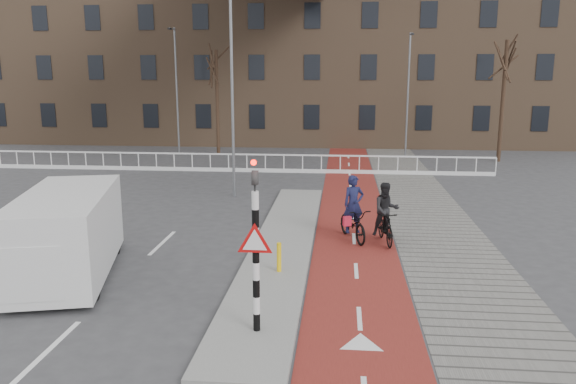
{
  "coord_description": "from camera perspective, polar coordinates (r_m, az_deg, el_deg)",
  "views": [
    {
      "loc": [
        1.03,
        -12.43,
        5.23
      ],
      "look_at": [
        -0.63,
        5.0,
        1.5
      ],
      "focal_mm": 35.0,
      "sensor_mm": 36.0,
      "label": 1
    }
  ],
  "objects": [
    {
      "name": "ground",
      "position": [
        13.52,
        0.67,
        -10.72
      ],
      "size": [
        120.0,
        120.0,
        0.0
      ],
      "primitive_type": "plane",
      "color": "#38383A",
      "rests_on": "ground"
    },
    {
      "name": "tree_mid",
      "position": [
        36.72,
        -7.2,
        8.96
      ],
      "size": [
        0.22,
        0.22,
        6.65
      ],
      "primitive_type": "cylinder",
      "color": "black",
      "rests_on": "ground"
    },
    {
      "name": "streetlight_right",
      "position": [
        35.89,
        12.07,
        9.48
      ],
      "size": [
        0.12,
        0.12,
        7.6
      ],
      "primitive_type": "cylinder",
      "color": "slate",
      "rests_on": "ground"
    },
    {
      "name": "cyclist_far",
      "position": [
        17.67,
        9.89,
        -2.66
      ],
      "size": [
        0.91,
        1.85,
        1.92
      ],
      "rotation": [
        0.0,
        0.0,
        0.16
      ],
      "color": "black",
      "rests_on": "bike_lane"
    },
    {
      "name": "tree_right",
      "position": [
        35.8,
        20.98,
        8.54
      ],
      "size": [
        0.24,
        0.24,
        7.09
      ],
      "primitive_type": "cylinder",
      "color": "black",
      "rests_on": "ground"
    },
    {
      "name": "streetlight_left",
      "position": [
        37.24,
        -11.22,
        9.91
      ],
      "size": [
        0.12,
        0.12,
        8.0
      ],
      "primitive_type": "cylinder",
      "color": "slate",
      "rests_on": "ground"
    },
    {
      "name": "bike_lane",
      "position": [
        23.04,
        6.48,
        -1.16
      ],
      "size": [
        2.5,
        60.0,
        0.01
      ],
      "primitive_type": "cube",
      "color": "maroon",
      "rests_on": "ground"
    },
    {
      "name": "bollard",
      "position": [
        14.76,
        -0.92,
        -6.63
      ],
      "size": [
        0.12,
        0.12,
        0.78
      ],
      "primitive_type": "cylinder",
      "color": "yellow",
      "rests_on": "curb_island"
    },
    {
      "name": "railing",
      "position": [
        30.44,
        -6.06,
        2.65
      ],
      "size": [
        28.0,
        0.1,
        0.99
      ],
      "color": "silver",
      "rests_on": "ground"
    },
    {
      "name": "traffic_signal",
      "position": [
        11.02,
        -3.31,
        -5.08
      ],
      "size": [
        0.8,
        0.8,
        3.68
      ],
      "color": "black",
      "rests_on": "curb_island"
    },
    {
      "name": "van",
      "position": [
        15.63,
        -21.53,
        -3.9
      ],
      "size": [
        3.27,
        5.5,
        2.22
      ],
      "rotation": [
        0.0,
        0.0,
        0.25
      ],
      "color": "silver",
      "rests_on": "ground"
    },
    {
      "name": "streetlight_near",
      "position": [
        23.73,
        -5.69,
        10.01
      ],
      "size": [
        0.12,
        0.12,
        8.84
      ],
      "primitive_type": "cylinder",
      "color": "slate",
      "rests_on": "ground"
    },
    {
      "name": "sidewalk",
      "position": [
        23.26,
        13.39,
        -1.29
      ],
      "size": [
        3.0,
        60.0,
        0.01
      ],
      "primitive_type": "cube",
      "color": "slate",
      "rests_on": "ground"
    },
    {
      "name": "curb_island",
      "position": [
        17.31,
        -0.54,
        -5.35
      ],
      "size": [
        1.8,
        16.0,
        0.12
      ],
      "primitive_type": "cube",
      "color": "gray",
      "rests_on": "ground"
    },
    {
      "name": "townhouse_row",
      "position": [
        44.69,
        0.28,
        15.33
      ],
      "size": [
        46.0,
        10.0,
        15.9
      ],
      "color": "#7F6047",
      "rests_on": "ground"
    },
    {
      "name": "cyclist_near",
      "position": [
        17.93,
        6.64,
        -2.67
      ],
      "size": [
        1.37,
        2.12,
        2.08
      ],
      "rotation": [
        0.0,
        0.0,
        0.36
      ],
      "color": "black",
      "rests_on": "bike_lane"
    }
  ]
}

